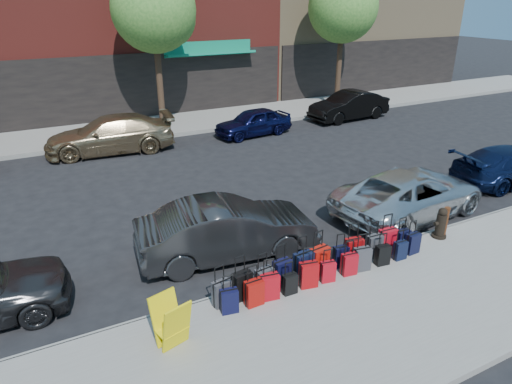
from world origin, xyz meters
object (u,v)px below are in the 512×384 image
fire_hydrant (441,224)px  car_near_1 (228,229)px  car_far_2 (253,122)px  suitcase_front_5 (319,261)px  bollard (445,221)px  display_rack (171,323)px  car_far_1 (110,135)px  tree_right (345,9)px  car_far_3 (349,106)px  tree_center (157,12)px  car_near_2 (410,194)px

fire_hydrant → car_near_1: bearing=164.1°
car_far_2 → suitcase_front_5: bearing=-25.4°
bollard → car_far_2: (0.06, 11.39, 0.05)m
fire_hydrant → display_rack: bearing=-170.5°
car_near_1 → car_far_2: bearing=-23.4°
bollard → car_far_1: bearing=118.3°
tree_right → display_rack: bearing=-134.9°
tree_right → suitcase_front_5: bearing=-128.1°
display_rack → car_near_1: bearing=33.4°
suitcase_front_5 → car_far_3: car_far_3 is taller
tree_center → tree_right: 10.50m
car_far_1 → car_far_2: 6.49m
fire_hydrant → display_rack: display_rack is taller
fire_hydrant → car_far_1: bearing=122.2°
tree_right → fire_hydrant: (-7.33, -14.30, -4.87)m
tree_right → car_far_2: tree_right is taller
tree_right → car_near_2: (-6.87, -12.69, -4.71)m
suitcase_front_5 → car_far_2: 12.04m
car_near_1 → car_near_2: 5.79m
suitcase_front_5 → bollard: size_ratio=1.27×
bollard → display_rack: bearing=-175.1°
car_near_2 → car_near_1: bearing=79.4°
car_far_2 → fire_hydrant: bearing=-6.7°
bollard → display_rack: 7.78m
car_near_2 → car_far_2: car_near_2 is taller
fire_hydrant → bollard: size_ratio=1.01×
bollard → car_far_1: size_ratio=0.16×
tree_right → bollard: bearing=-116.7°
tree_center → car_near_2: size_ratio=1.44×
tree_center → car_far_3: tree_center is taller
tree_center → display_rack: bearing=-106.5°
fire_hydrant → car_far_3: size_ratio=0.19×
tree_center → fire_hydrant: tree_center is taller
suitcase_front_5 → car_near_1: (-1.45, 1.93, 0.25)m
tree_right → car_near_1: 18.27m
car_near_2 → bollard: bearing=161.6°
fire_hydrant → car_far_1: (-6.28, 11.88, 0.22)m
tree_right → car_far_2: 9.08m
fire_hydrant → bollard: fire_hydrant is taller
tree_right → car_near_2: tree_right is taller
car_far_3 → car_near_2: bearing=-32.9°
tree_right → car_near_1: size_ratio=1.62×
bollard → car_far_3: 13.16m
car_near_1 → car_far_2: (5.51, 9.41, -0.11)m
tree_right → display_rack: size_ratio=7.32×
bollard → car_near_2: 1.66m
fire_hydrant → car_far_2: (0.19, 11.37, 0.09)m
bollard → car_far_2: 11.39m
tree_center → car_near_1: bearing=-99.9°
display_rack → car_far_3: car_far_3 is taller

